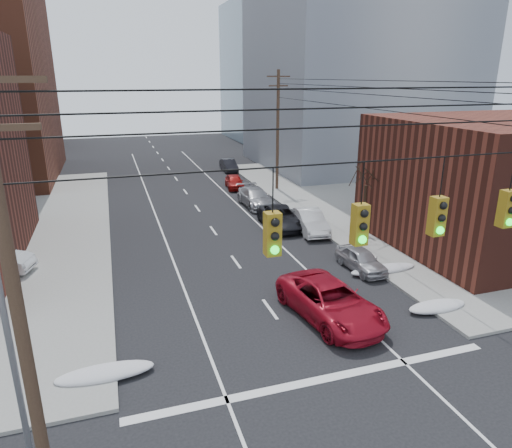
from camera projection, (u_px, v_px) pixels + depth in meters
sidewalk_ne at (487, 192)px, 42.86m from camera, size 40.00×40.00×0.15m
building_office at (357, 57)px, 52.94m from camera, size 22.00×20.00×25.00m
building_glass at (290, 72)px, 77.52m from camera, size 20.00×18.00×22.00m
utility_pole_left at (20, 324)px, 9.03m from camera, size 2.20×0.28×11.00m
utility_pole_far at (278, 129)px, 42.03m from camera, size 2.20×0.28×11.00m
traffic_signals at (400, 218)px, 11.07m from camera, size 17.00×0.42×2.02m
bare_tree at (364, 202)px, 30.75m from camera, size 2.09×2.20×4.93m
snow_nw at (105, 373)px, 16.50m from camera, size 3.50×1.08×0.42m
snow_ne at (437, 306)px, 21.27m from camera, size 3.00×1.08×0.42m
snow_east_far at (383, 269)px, 25.34m from camera, size 4.00×1.08×0.42m
red_pickup at (330, 301)px, 20.43m from camera, size 3.56×6.31×1.66m
parked_car_a at (361, 259)px, 25.58m from camera, size 1.69×3.81×1.27m
parked_car_b at (310, 221)px, 31.87m from camera, size 2.23×4.88×1.55m
parked_car_c at (280, 217)px, 32.91m from camera, size 2.87×5.45×1.46m
parked_car_d at (255, 197)px, 38.18m from camera, size 2.20×5.24×1.51m
parked_car_e at (234, 182)px, 44.26m from camera, size 1.97×4.00×1.31m
parked_car_f at (229, 165)px, 52.27m from camera, size 1.54×4.11×1.34m
lot_car_b at (1, 215)px, 33.21m from camera, size 5.31×3.94×1.34m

